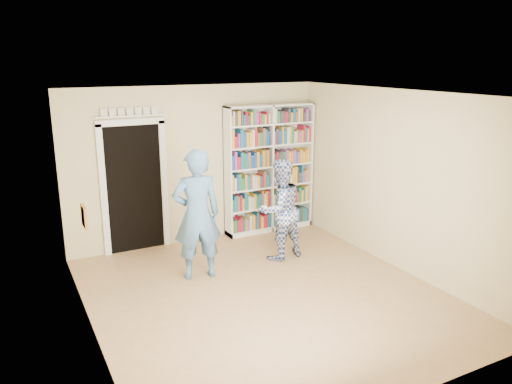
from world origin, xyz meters
TOP-DOWN VIEW (x-y plane):
  - floor at (0.00, 0.00)m, footprint 5.00×5.00m
  - ceiling at (0.00, 0.00)m, footprint 5.00×5.00m
  - wall_back at (0.00, 2.50)m, footprint 4.50×0.00m
  - wall_left at (-2.25, 0.00)m, footprint 0.00×5.00m
  - wall_right at (2.25, 0.00)m, footprint 0.00×5.00m
  - bookshelf at (1.35, 2.34)m, footprint 1.70×0.32m
  - doorway at (-1.10, 2.48)m, footprint 1.10×0.08m
  - wall_art at (-2.23, 0.20)m, footprint 0.03×0.25m
  - man_blue at (-0.59, 0.98)m, footprint 0.76×0.56m
  - man_plaid at (0.84, 1.07)m, footprint 0.86×0.72m
  - paper_sheet at (0.95, 0.91)m, footprint 0.18×0.12m

SIDE VIEW (x-z plane):
  - floor at x=0.00m, z-range 0.00..0.00m
  - man_plaid at x=0.84m, z-range 0.00..1.62m
  - man_blue at x=-0.59m, z-range 0.00..1.92m
  - paper_sheet at x=0.95m, z-range 0.83..1.12m
  - bookshelf at x=1.35m, z-range 0.01..2.35m
  - doorway at x=-1.10m, z-range -0.04..2.39m
  - wall_back at x=0.00m, z-range -0.90..3.60m
  - wall_left at x=-2.25m, z-range -1.15..3.85m
  - wall_right at x=2.25m, z-range -1.15..3.85m
  - wall_art at x=-2.23m, z-range 1.27..1.52m
  - ceiling at x=0.00m, z-range 2.70..2.70m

